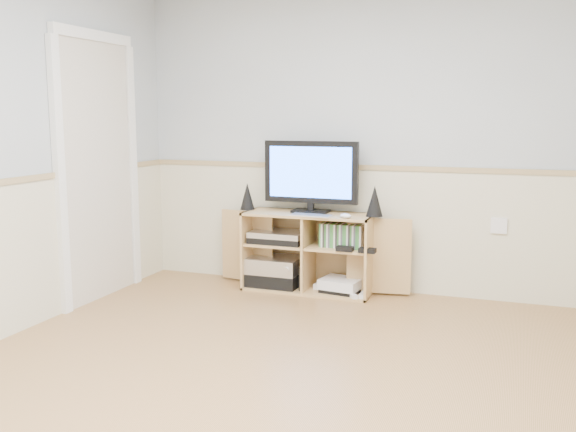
# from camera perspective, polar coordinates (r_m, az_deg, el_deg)

# --- Properties ---
(room) EXTENTS (4.04, 4.54, 2.54)m
(room) POSITION_cam_1_polar(r_m,az_deg,el_deg) (3.26, -1.46, 4.94)
(room) COLOR #AE794D
(room) RESTS_ON ground
(media_cabinet) EXTENTS (1.66, 0.40, 0.65)m
(media_cabinet) POSITION_cam_1_polar(r_m,az_deg,el_deg) (5.34, 2.01, -3.05)
(media_cabinet) COLOR tan
(media_cabinet) RESTS_ON floor
(monitor) EXTENTS (0.79, 0.18, 0.59)m
(monitor) POSITION_cam_1_polar(r_m,az_deg,el_deg) (5.24, 2.05, 3.74)
(monitor) COLOR black
(monitor) RESTS_ON media_cabinet
(speaker_left) EXTENTS (0.12, 0.12, 0.23)m
(speaker_left) POSITION_cam_1_polar(r_m,az_deg,el_deg) (5.44, -3.63, 1.76)
(speaker_left) COLOR black
(speaker_left) RESTS_ON media_cabinet
(speaker_right) EXTENTS (0.13, 0.13, 0.24)m
(speaker_right) POSITION_cam_1_polar(r_m,az_deg,el_deg) (5.10, 7.70, 1.33)
(speaker_right) COLOR black
(speaker_right) RESTS_ON media_cabinet
(keyboard) EXTENTS (0.33, 0.15, 0.01)m
(keyboard) POSITION_cam_1_polar(r_m,az_deg,el_deg) (5.09, 2.06, 0.06)
(keyboard) COLOR silver
(keyboard) RESTS_ON media_cabinet
(mouse) EXTENTS (0.11, 0.09, 0.04)m
(mouse) POSITION_cam_1_polar(r_m,az_deg,el_deg) (5.01, 5.14, 0.02)
(mouse) COLOR white
(mouse) RESTS_ON media_cabinet
(av_components) EXTENTS (0.53, 0.33, 0.47)m
(av_components) POSITION_cam_1_polar(r_m,az_deg,el_deg) (5.41, -1.08, -4.11)
(av_components) COLOR black
(av_components) RESTS_ON media_cabinet
(game_consoles) EXTENTS (0.46, 0.30, 0.11)m
(game_consoles) POSITION_cam_1_polar(r_m,az_deg,el_deg) (5.27, 4.65, -6.17)
(game_consoles) COLOR white
(game_consoles) RESTS_ON media_cabinet
(game_cases) EXTENTS (0.34, 0.13, 0.19)m
(game_cases) POSITION_cam_1_polar(r_m,az_deg,el_deg) (5.17, 4.81, -1.75)
(game_cases) COLOR #3F8C3F
(game_cases) RESTS_ON media_cabinet
(wall_outlet) EXTENTS (0.12, 0.03, 0.12)m
(wall_outlet) POSITION_cam_1_polar(r_m,az_deg,el_deg) (5.20, 18.24, -0.81)
(wall_outlet) COLOR white
(wall_outlet) RESTS_ON wall_back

